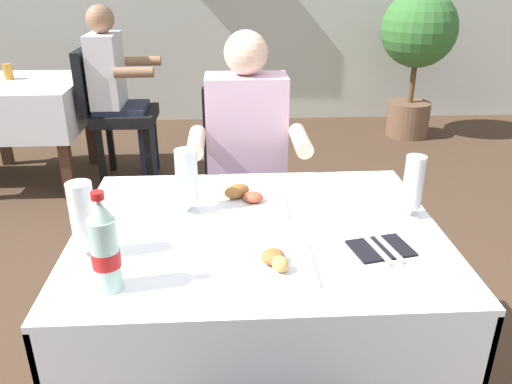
{
  "coord_description": "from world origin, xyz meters",
  "views": [
    {
      "loc": [
        -0.13,
        -1.4,
        1.52
      ],
      "look_at": [
        -0.04,
        0.14,
        0.83
      ],
      "focal_mm": 36.13,
      "sensor_mm": 36.0,
      "label": 1
    }
  ],
  "objects_px": {
    "beer_glass_left": "(413,186)",
    "background_dining_table": "(25,109)",
    "background_patron": "(116,86)",
    "plate_far_diner": "(248,200)",
    "cola_bottle_primary": "(105,248)",
    "background_chair_right": "(112,107)",
    "potted_plant_corner": "(417,42)",
    "beer_glass_middle": "(83,220)",
    "plate_near_camera": "(273,263)",
    "background_table_tumbler": "(8,72)",
    "napkin_cutlery_set": "(381,248)",
    "main_dining_table": "(258,272)",
    "chair_far_diner_seat": "(247,180)",
    "beer_glass_right": "(187,181)",
    "seated_diner_far": "(247,157)"
  },
  "relations": [
    {
      "from": "plate_far_diner",
      "to": "cola_bottle_primary",
      "type": "height_order",
      "value": "cola_bottle_primary"
    },
    {
      "from": "plate_near_camera",
      "to": "seated_diner_far",
      "type": "bearing_deg",
      "value": 91.89
    },
    {
      "from": "background_chair_right",
      "to": "potted_plant_corner",
      "type": "bearing_deg",
      "value": 20.05
    },
    {
      "from": "beer_glass_left",
      "to": "potted_plant_corner",
      "type": "relative_size",
      "value": 0.16
    },
    {
      "from": "beer_glass_left",
      "to": "napkin_cutlery_set",
      "type": "xyz_separation_m",
      "value": [
        -0.15,
        -0.21,
        -0.11
      ]
    },
    {
      "from": "background_dining_table",
      "to": "background_table_tumbler",
      "type": "xyz_separation_m",
      "value": [
        -0.1,
        0.09,
        0.25
      ]
    },
    {
      "from": "background_dining_table",
      "to": "beer_glass_middle",
      "type": "bearing_deg",
      "value": -66.43
    },
    {
      "from": "main_dining_table",
      "to": "background_table_tumbler",
      "type": "height_order",
      "value": "background_table_tumbler"
    },
    {
      "from": "cola_bottle_primary",
      "to": "background_patron",
      "type": "bearing_deg",
      "value": 100.49
    },
    {
      "from": "seated_diner_far",
      "to": "background_dining_table",
      "type": "bearing_deg",
      "value": 135.36
    },
    {
      "from": "seated_diner_far",
      "to": "background_patron",
      "type": "bearing_deg",
      "value": 119.9
    },
    {
      "from": "beer_glass_middle",
      "to": "plate_near_camera",
      "type": "bearing_deg",
      "value": -10.34
    },
    {
      "from": "background_dining_table",
      "to": "beer_glass_right",
      "type": "bearing_deg",
      "value": -58.3
    },
    {
      "from": "background_table_tumbler",
      "to": "background_chair_right",
      "type": "bearing_deg",
      "value": -6.87
    },
    {
      "from": "chair_far_diner_seat",
      "to": "napkin_cutlery_set",
      "type": "bearing_deg",
      "value": -70.6
    },
    {
      "from": "beer_glass_middle",
      "to": "background_table_tumbler",
      "type": "bearing_deg",
      "value": 114.79
    },
    {
      "from": "background_patron",
      "to": "background_chair_right",
      "type": "bearing_deg",
      "value": 180.0
    },
    {
      "from": "plate_far_diner",
      "to": "background_table_tumbler",
      "type": "bearing_deg",
      "value": 126.78
    },
    {
      "from": "plate_near_camera",
      "to": "background_dining_table",
      "type": "xyz_separation_m",
      "value": [
        -1.57,
        2.49,
        -0.21
      ]
    },
    {
      "from": "seated_diner_far",
      "to": "beer_glass_left",
      "type": "distance_m",
      "value": 0.87
    },
    {
      "from": "cola_bottle_primary",
      "to": "background_table_tumbler",
      "type": "distance_m",
      "value": 2.93
    },
    {
      "from": "background_table_tumbler",
      "to": "chair_far_diner_seat",
      "type": "bearing_deg",
      "value": -42.33
    },
    {
      "from": "beer_glass_right",
      "to": "cola_bottle_primary",
      "type": "height_order",
      "value": "cola_bottle_primary"
    },
    {
      "from": "plate_near_camera",
      "to": "napkin_cutlery_set",
      "type": "relative_size",
      "value": 1.18
    },
    {
      "from": "background_chair_right",
      "to": "potted_plant_corner",
      "type": "distance_m",
      "value": 2.72
    },
    {
      "from": "seated_diner_far",
      "to": "beer_glass_right",
      "type": "relative_size",
      "value": 5.71
    },
    {
      "from": "plate_near_camera",
      "to": "background_dining_table",
      "type": "distance_m",
      "value": 2.96
    },
    {
      "from": "main_dining_table",
      "to": "background_chair_right",
      "type": "height_order",
      "value": "background_chair_right"
    },
    {
      "from": "beer_glass_left",
      "to": "background_dining_table",
      "type": "distance_m",
      "value": 3.03
    },
    {
      "from": "napkin_cutlery_set",
      "to": "cola_bottle_primary",
      "type": "bearing_deg",
      "value": -168.51
    },
    {
      "from": "cola_bottle_primary",
      "to": "background_dining_table",
      "type": "relative_size",
      "value": 0.33
    },
    {
      "from": "napkin_cutlery_set",
      "to": "background_dining_table",
      "type": "xyz_separation_m",
      "value": [
        -1.9,
        2.42,
        -0.2
      ]
    },
    {
      "from": "background_chair_right",
      "to": "background_table_tumbler",
      "type": "bearing_deg",
      "value": 173.13
    },
    {
      "from": "chair_far_diner_seat",
      "to": "background_dining_table",
      "type": "relative_size",
      "value": 1.16
    },
    {
      "from": "chair_far_diner_seat",
      "to": "background_patron",
      "type": "relative_size",
      "value": 0.77
    },
    {
      "from": "beer_glass_middle",
      "to": "napkin_cutlery_set",
      "type": "xyz_separation_m",
      "value": [
        0.85,
        -0.02,
        -0.11
      ]
    },
    {
      "from": "plate_near_camera",
      "to": "cola_bottle_primary",
      "type": "bearing_deg",
      "value": -170.15
    },
    {
      "from": "background_patron",
      "to": "plate_far_diner",
      "type": "bearing_deg",
      "value": -67.69
    },
    {
      "from": "beer_glass_right",
      "to": "beer_glass_middle",
      "type": "bearing_deg",
      "value": -135.59
    },
    {
      "from": "beer_glass_right",
      "to": "potted_plant_corner",
      "type": "relative_size",
      "value": 0.17
    },
    {
      "from": "plate_near_camera",
      "to": "background_patron",
      "type": "bearing_deg",
      "value": 109.97
    },
    {
      "from": "beer_glass_left",
      "to": "background_patron",
      "type": "height_order",
      "value": "background_patron"
    },
    {
      "from": "beer_glass_middle",
      "to": "cola_bottle_primary",
      "type": "xyz_separation_m",
      "value": [
        0.1,
        -0.17,
        0.01
      ]
    },
    {
      "from": "beer_glass_right",
      "to": "background_patron",
      "type": "bearing_deg",
      "value": 106.99
    },
    {
      "from": "plate_far_diner",
      "to": "plate_near_camera",
      "type": "bearing_deg",
      "value": -82.86
    },
    {
      "from": "beer_glass_middle",
      "to": "background_table_tumbler",
      "type": "xyz_separation_m",
      "value": [
        -1.15,
        2.49,
        -0.06
      ]
    },
    {
      "from": "beer_glass_left",
      "to": "napkin_cutlery_set",
      "type": "height_order",
      "value": "beer_glass_left"
    },
    {
      "from": "plate_near_camera",
      "to": "background_patron",
      "type": "xyz_separation_m",
      "value": [
        -0.91,
        2.49,
        -0.05
      ]
    },
    {
      "from": "beer_glass_middle",
      "to": "background_patron",
      "type": "distance_m",
      "value": 2.43
    },
    {
      "from": "main_dining_table",
      "to": "background_table_tumbler",
      "type": "bearing_deg",
      "value": 125.02
    }
  ]
}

